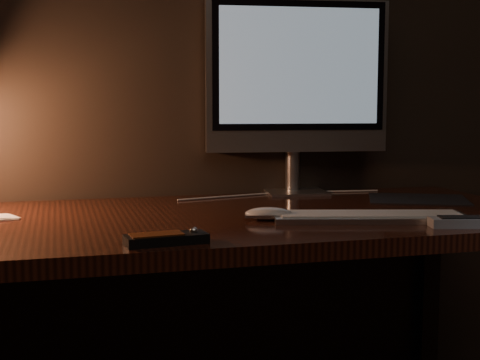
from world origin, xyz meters
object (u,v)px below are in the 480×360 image
object	(u,v)px
monitor	(297,80)
mouse	(268,215)
tv_remote	(476,222)
media_remote	(166,238)
desk	(227,258)
keyboard	(370,216)

from	to	relation	value
monitor	mouse	distance (m)	0.59
mouse	tv_remote	world-z (taller)	tv_remote
mouse	media_remote	size ratio (longest dim) A/B	0.67
monitor	tv_remote	world-z (taller)	monitor
desk	mouse	world-z (taller)	mouse
desk	media_remote	xyz separation A→B (m)	(-0.22, -0.38, 0.14)
desk	mouse	size ratio (longest dim) A/B	14.34
desk	monitor	world-z (taller)	monitor
tv_remote	media_remote	bearing A→B (deg)	-165.67
tv_remote	monitor	bearing A→B (deg)	121.45
tv_remote	mouse	bearing A→B (deg)	167.92
desk	keyboard	distance (m)	0.40
monitor	tv_remote	size ratio (longest dim) A/B	2.72
mouse	tv_remote	distance (m)	0.47
keyboard	tv_remote	world-z (taller)	tv_remote
media_remote	tv_remote	bearing A→B (deg)	-6.07
keyboard	monitor	bearing A→B (deg)	105.64
media_remote	tv_remote	world-z (taller)	media_remote
desk	keyboard	xyz separation A→B (m)	(0.29, -0.24, 0.14)
monitor	mouse	bearing A→B (deg)	-111.28
media_remote	monitor	bearing A→B (deg)	45.60
keyboard	tv_remote	xyz separation A→B (m)	(0.19, -0.15, 0.00)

